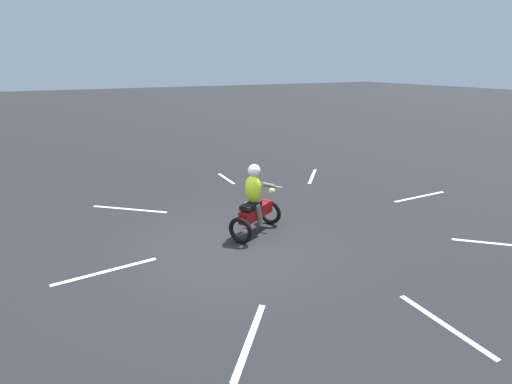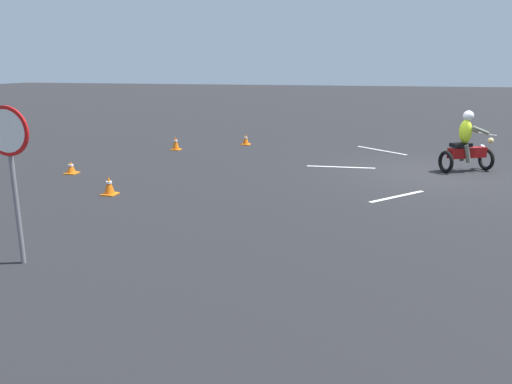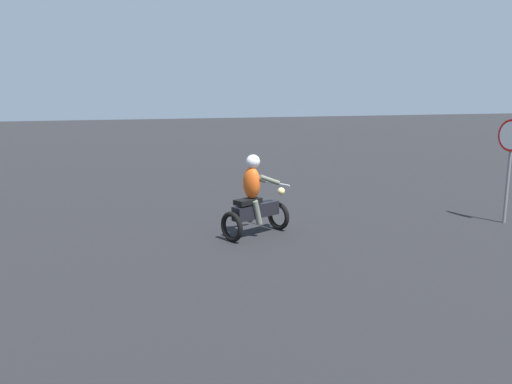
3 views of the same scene
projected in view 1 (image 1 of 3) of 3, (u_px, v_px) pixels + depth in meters
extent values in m
plane|color=black|center=(225.00, 249.00, 8.49)|extent=(120.00, 120.00, 0.00)
torus|color=black|center=(270.00, 212.00, 9.73)|extent=(0.39, 0.57, 0.60)
torus|color=black|center=(240.00, 230.00, 8.68)|extent=(0.39, 0.57, 0.60)
cube|color=maroon|center=(256.00, 212.00, 9.14)|extent=(1.07, 0.76, 0.28)
cube|color=black|center=(251.00, 206.00, 8.89)|extent=(0.61, 0.51, 0.10)
cylinder|color=silver|center=(269.00, 185.00, 9.48)|extent=(0.38, 0.62, 0.04)
sphere|color=#F2E08C|center=(272.00, 191.00, 9.64)|extent=(0.22, 0.22, 0.16)
ellipsoid|color=#CCEA26|center=(253.00, 189.00, 8.86)|extent=(0.44, 0.49, 0.64)
cylinder|color=slate|center=(268.00, 185.00, 8.99)|extent=(0.52, 0.35, 0.27)
cylinder|color=slate|center=(253.00, 182.00, 9.19)|extent=(0.52, 0.35, 0.27)
cylinder|color=slate|center=(259.00, 214.00, 8.99)|extent=(0.27, 0.23, 0.51)
cylinder|color=slate|center=(249.00, 212.00, 9.13)|extent=(0.27, 0.23, 0.51)
sphere|color=white|center=(254.00, 170.00, 8.77)|extent=(0.38, 0.38, 0.28)
cube|color=silver|center=(106.00, 271.00, 7.57)|extent=(1.94, 0.24, 0.01)
cube|color=silver|center=(250.00, 339.00, 5.71)|extent=(1.21, 1.37, 0.01)
cube|color=silver|center=(444.00, 325.00, 6.03)|extent=(0.17, 1.72, 0.01)
cube|color=silver|center=(493.00, 243.00, 8.75)|extent=(1.28, 1.21, 0.01)
cube|color=silver|center=(420.00, 197.00, 11.80)|extent=(2.04, 0.12, 0.01)
cube|color=silver|center=(312.00, 176.00, 13.95)|extent=(1.35, 1.48, 0.01)
cube|color=silver|center=(226.00, 179.00, 13.66)|extent=(0.16, 1.40, 0.01)
cube|color=silver|center=(129.00, 209.00, 10.79)|extent=(1.70, 1.51, 0.01)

